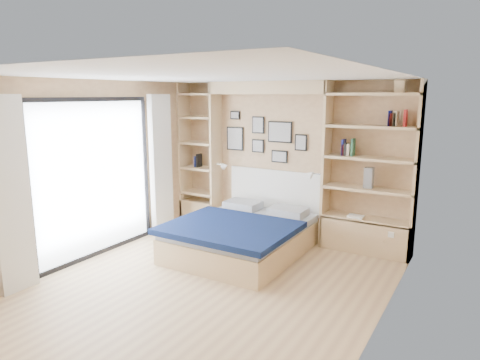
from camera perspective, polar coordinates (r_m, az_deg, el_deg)
The scene contains 8 objects.
ground at distance 5.45m, azimuth -3.90°, elevation -13.59°, with size 4.50×4.50×0.00m, color #D3B27F.
room_shell at distance 6.55m, azimuth 0.74°, elevation 0.62°, with size 4.50×4.50×4.50m.
bed at distance 6.32m, azimuth 0.37°, elevation -7.29°, with size 1.72×2.19×1.07m.
photo_gallery at distance 7.12m, azimuth 3.12°, elevation 5.75°, with size 1.48×0.02×0.82m.
reading_lamps at distance 6.92m, azimuth 3.33°, elevation 1.38°, with size 1.92×0.12×0.15m.
shelf_decor at distance 6.37m, azimuth 15.67°, elevation 5.59°, with size 3.52×0.23×2.03m.
deck at distance 7.94m, azimuth -26.00°, elevation -6.66°, with size 3.20×4.00×0.05m, color #6D5E50.
deck_chair at distance 7.30m, azimuth -25.40°, elevation -5.26°, with size 0.68×0.84×0.73m.
Camera 1 is at (2.83, -4.06, 2.29)m, focal length 32.00 mm.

